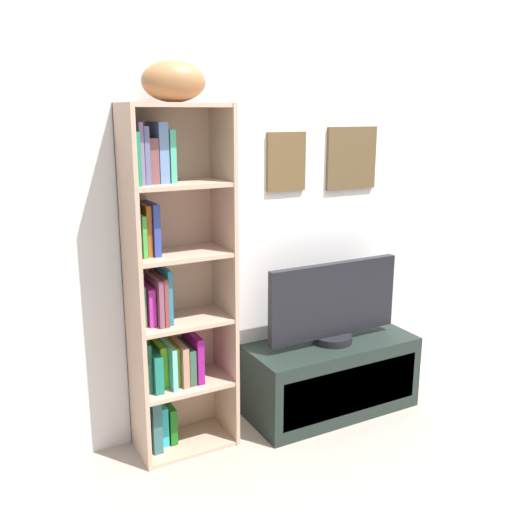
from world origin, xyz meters
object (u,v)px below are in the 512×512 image
(bookshelf, at_px, (169,292))
(football, at_px, (174,81))
(television, at_px, (334,303))
(tv_stand, at_px, (331,376))

(bookshelf, xyz_separation_m, football, (0.05, -0.03, 0.96))
(television, bearing_deg, bookshelf, 174.36)
(football, bearing_deg, bookshelf, 148.75)
(tv_stand, distance_m, television, 0.43)
(television, bearing_deg, tv_stand, -90.00)
(tv_stand, xyz_separation_m, television, (-0.00, 0.00, 0.43))
(football, height_order, tv_stand, football)
(football, bearing_deg, television, -3.93)
(football, relative_size, television, 0.36)
(bookshelf, relative_size, tv_stand, 1.77)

